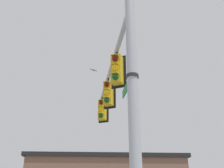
% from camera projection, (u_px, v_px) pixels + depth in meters
% --- Properties ---
extents(signal_pole, '(0.26, 0.26, 7.31)m').
position_uv_depth(signal_pole, '(134.00, 120.00, 5.37)').
color(signal_pole, '#ADB2B7').
rests_on(signal_pole, ground).
extents(mast_arm, '(4.03, 6.70, 0.16)m').
position_uv_depth(mast_arm, '(110.00, 72.00, 10.14)').
color(mast_arm, '#ADB2B7').
extents(traffic_light_nearest_pole, '(0.54, 0.49, 1.31)m').
position_uv_depth(traffic_light_nearest_pole, '(117.00, 69.00, 8.25)').
color(traffic_light_nearest_pole, black).
extents(traffic_light_mid_inner, '(0.54, 0.49, 1.31)m').
position_uv_depth(traffic_light_mid_inner, '(108.00, 93.00, 10.21)').
color(traffic_light_mid_inner, black).
extents(traffic_light_mid_outer, '(0.54, 0.49, 1.31)m').
position_uv_depth(traffic_light_mid_outer, '(102.00, 110.00, 12.18)').
color(traffic_light_mid_outer, black).
extents(street_name_sign, '(0.77, 1.19, 0.22)m').
position_uv_depth(street_name_sign, '(129.00, 82.00, 6.12)').
color(street_name_sign, '#147238').
extents(bird_flying, '(0.35, 0.32, 0.10)m').
position_uv_depth(bird_flying, '(94.00, 70.00, 13.38)').
color(bird_flying, gray).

